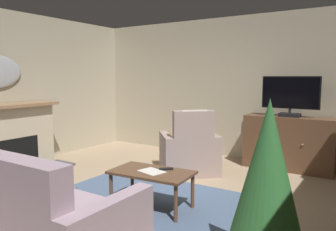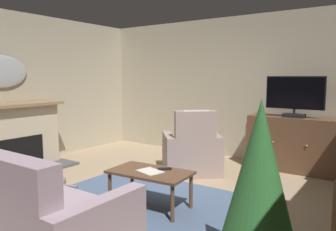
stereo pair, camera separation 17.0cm
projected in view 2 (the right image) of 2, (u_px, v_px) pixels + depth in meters
The scene contains 15 objects.
ground_plane at pixel (148, 201), 4.30m from camera, with size 6.63×6.13×0.04m, color tan.
wall_back at pixel (238, 88), 6.43m from camera, with size 6.63×0.10×2.73m, color #B2A88E.
wall_left at pixel (12, 89), 5.88m from camera, with size 0.10×6.13×2.73m, color #B2A88E.
rug_central at pixel (149, 200), 4.26m from camera, with size 2.62×1.78×0.01m, color slate.
fireplace at pixel (13, 139), 5.60m from camera, with size 0.89×1.75×1.14m.
wall_mirror_oval at pixel (1, 72), 5.61m from camera, with size 0.06×0.93×0.56m, color #B2B7BF.
tv_cabinet at pixel (293, 145), 5.58m from camera, with size 1.47×0.52×0.92m.
television at pixel (295, 96), 5.44m from camera, with size 0.93×0.20×0.68m.
coffee_table at pixel (150, 175), 3.98m from camera, with size 1.02×0.63×0.46m.
tv_remote at pixel (165, 169), 4.02m from camera, with size 0.17×0.05×0.02m, color black.
folded_newspaper at pixel (150, 171), 3.95m from camera, with size 0.30×0.22×0.01m, color silver.
sofa_floral at pixel (42, 222), 2.89m from camera, with size 1.48×0.94×0.99m.
armchair_beside_cabinet at pixel (192, 153), 5.43m from camera, with size 1.20×1.20×1.08m.
potted_plant_small_fern_corner at pixel (259, 181), 2.57m from camera, with size 0.57×0.57×1.43m.
cat at pixel (53, 180), 4.76m from camera, with size 0.65×0.30×0.22m.
Camera 2 is at (2.58, -3.25, 1.59)m, focal length 35.38 mm.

